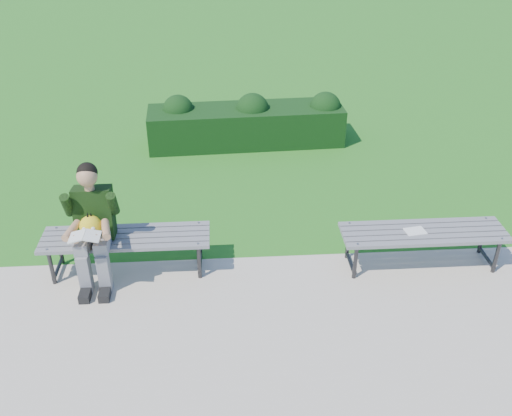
{
  "coord_description": "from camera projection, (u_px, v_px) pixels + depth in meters",
  "views": [
    {
      "loc": [
        -0.35,
        -5.34,
        3.85
      ],
      "look_at": [
        0.01,
        -0.1,
        0.73
      ],
      "focal_mm": 40.0,
      "sensor_mm": 36.0,
      "label": 1
    }
  ],
  "objects": [
    {
      "name": "walkway",
      "position": [
        268.0,
        373.0,
        5.06
      ],
      "size": [
        30.0,
        3.5,
        0.02
      ],
      "color": "beige",
      "rests_on": "ground"
    },
    {
      "name": "bench_left",
      "position": [
        126.0,
        240.0,
        6.15
      ],
      "size": [
        1.8,
        0.5,
        0.46
      ],
      "color": "gray",
      "rests_on": "walkway"
    },
    {
      "name": "hedge",
      "position": [
        248.0,
        122.0,
        9.18
      ],
      "size": [
        3.14,
        0.93,
        0.84
      ],
      "color": "#163C0E",
      "rests_on": "ground"
    },
    {
      "name": "paper_sheet",
      "position": [
        415.0,
        231.0,
        6.2
      ],
      "size": [
        0.24,
        0.19,
        0.01
      ],
      "color": "white",
      "rests_on": "bench_right"
    },
    {
      "name": "seated_boy",
      "position": [
        92.0,
        222.0,
        5.9
      ],
      "size": [
        0.56,
        0.76,
        1.31
      ],
      "color": "gray",
      "rests_on": "walkway"
    },
    {
      "name": "bench_right",
      "position": [
        423.0,
        235.0,
        6.23
      ],
      "size": [
        1.8,
        0.5,
        0.46
      ],
      "color": "gray",
      "rests_on": "walkway"
    },
    {
      "name": "ground",
      "position": [
        255.0,
        259.0,
        6.56
      ],
      "size": [
        80.0,
        80.0,
        0.0
      ],
      "color": "#337B1A",
      "rests_on": "ground"
    }
  ]
}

